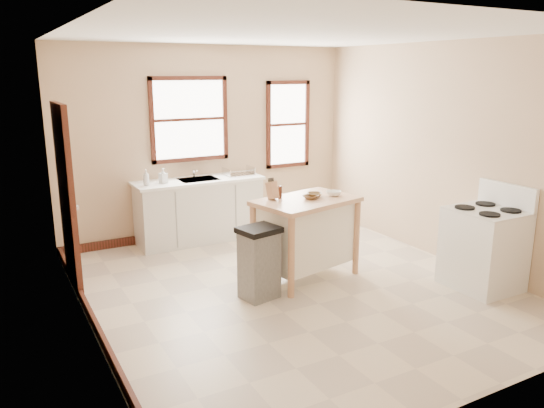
{
  "coord_description": "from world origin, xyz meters",
  "views": [
    {
      "loc": [
        -2.98,
        -4.85,
        2.42
      ],
      "look_at": [
        -0.08,
        0.4,
        0.92
      ],
      "focal_mm": 35.0,
      "sensor_mm": 36.0,
      "label": 1
    }
  ],
  "objects_px": {
    "soap_bottle_b": "(163,176)",
    "knife_block": "(272,191)",
    "bowl_a": "(311,197)",
    "gas_stove": "(485,237)",
    "bowl_b": "(315,195)",
    "bowl_c": "(334,193)",
    "dish_rack": "(239,172)",
    "soap_bottle_a": "(146,178)",
    "trash_bin": "(259,263)",
    "kitchen_island": "(306,238)",
    "pepper_grinder": "(280,192)"
  },
  "relations": [
    {
      "from": "kitchen_island",
      "to": "bowl_b",
      "type": "relative_size",
      "value": 6.61
    },
    {
      "from": "kitchen_island",
      "to": "trash_bin",
      "type": "xyz_separation_m",
      "value": [
        -0.77,
        -0.27,
        -0.08
      ]
    },
    {
      "from": "soap_bottle_a",
      "to": "knife_block",
      "type": "height_order",
      "value": "knife_block"
    },
    {
      "from": "soap_bottle_a",
      "to": "dish_rack",
      "type": "xyz_separation_m",
      "value": [
        1.41,
        0.07,
        -0.06
      ]
    },
    {
      "from": "bowl_b",
      "to": "soap_bottle_b",
      "type": "bearing_deg",
      "value": 124.15
    },
    {
      "from": "bowl_c",
      "to": "gas_stove",
      "type": "height_order",
      "value": "gas_stove"
    },
    {
      "from": "trash_bin",
      "to": "gas_stove",
      "type": "height_order",
      "value": "gas_stove"
    },
    {
      "from": "soap_bottle_b",
      "to": "knife_block",
      "type": "bearing_deg",
      "value": -83.44
    },
    {
      "from": "soap_bottle_a",
      "to": "knife_block",
      "type": "distance_m",
      "value": 1.99
    },
    {
      "from": "soap_bottle_a",
      "to": "bowl_c",
      "type": "relative_size",
      "value": 1.21
    },
    {
      "from": "dish_rack",
      "to": "bowl_b",
      "type": "relative_size",
      "value": 2.38
    },
    {
      "from": "bowl_c",
      "to": "dish_rack",
      "type": "bearing_deg",
      "value": 99.59
    },
    {
      "from": "dish_rack",
      "to": "knife_block",
      "type": "height_order",
      "value": "knife_block"
    },
    {
      "from": "knife_block",
      "to": "gas_stove",
      "type": "xyz_separation_m",
      "value": [
        1.97,
        -1.41,
        -0.48
      ]
    },
    {
      "from": "soap_bottle_b",
      "to": "bowl_a",
      "type": "xyz_separation_m",
      "value": [
        1.16,
        -1.96,
        -0.03
      ]
    },
    {
      "from": "bowl_a",
      "to": "dish_rack",
      "type": "bearing_deg",
      "value": 89.9
    },
    {
      "from": "soap_bottle_a",
      "to": "kitchen_island",
      "type": "xyz_separation_m",
      "value": [
        1.37,
        -1.88,
        -0.54
      ]
    },
    {
      "from": "trash_bin",
      "to": "dish_rack",
      "type": "bearing_deg",
      "value": 58.59
    },
    {
      "from": "dish_rack",
      "to": "kitchen_island",
      "type": "bearing_deg",
      "value": -72.43
    },
    {
      "from": "kitchen_island",
      "to": "knife_block",
      "type": "bearing_deg",
      "value": 142.43
    },
    {
      "from": "soap_bottle_b",
      "to": "bowl_b",
      "type": "distance_m",
      "value": 2.26
    },
    {
      "from": "soap_bottle_b",
      "to": "trash_bin",
      "type": "bearing_deg",
      "value": -97.74
    },
    {
      "from": "bowl_a",
      "to": "gas_stove",
      "type": "height_order",
      "value": "gas_stove"
    },
    {
      "from": "soap_bottle_b",
      "to": "knife_block",
      "type": "distance_m",
      "value": 1.92
    },
    {
      "from": "bowl_a",
      "to": "trash_bin",
      "type": "xyz_separation_m",
      "value": [
        -0.81,
        -0.25,
        -0.59
      ]
    },
    {
      "from": "soap_bottle_b",
      "to": "dish_rack",
      "type": "bearing_deg",
      "value": -15.55
    },
    {
      "from": "knife_block",
      "to": "trash_bin",
      "type": "distance_m",
      "value": 0.9
    },
    {
      "from": "pepper_grinder",
      "to": "knife_block",
      "type": "bearing_deg",
      "value": 178.95
    },
    {
      "from": "dish_rack",
      "to": "knife_block",
      "type": "distance_m",
      "value": 1.83
    },
    {
      "from": "knife_block",
      "to": "trash_bin",
      "type": "height_order",
      "value": "knife_block"
    },
    {
      "from": "bowl_c",
      "to": "trash_bin",
      "type": "bearing_deg",
      "value": -167.35
    },
    {
      "from": "trash_bin",
      "to": "soap_bottle_b",
      "type": "bearing_deg",
      "value": 87.61
    },
    {
      "from": "pepper_grinder",
      "to": "bowl_a",
      "type": "height_order",
      "value": "pepper_grinder"
    },
    {
      "from": "bowl_a",
      "to": "soap_bottle_a",
      "type": "bearing_deg",
      "value": 126.46
    },
    {
      "from": "soap_bottle_b",
      "to": "dish_rack",
      "type": "xyz_separation_m",
      "value": [
        1.16,
        0.02,
        -0.05
      ]
    },
    {
      "from": "bowl_b",
      "to": "bowl_a",
      "type": "bearing_deg",
      "value": -142.81
    },
    {
      "from": "bowl_a",
      "to": "bowl_c",
      "type": "xyz_separation_m",
      "value": [
        0.34,
        0.01,
        0.01
      ]
    },
    {
      "from": "soap_bottle_a",
      "to": "bowl_a",
      "type": "xyz_separation_m",
      "value": [
        1.41,
        -1.91,
        -0.04
      ]
    },
    {
      "from": "kitchen_island",
      "to": "bowl_c",
      "type": "height_order",
      "value": "bowl_c"
    },
    {
      "from": "soap_bottle_b",
      "to": "kitchen_island",
      "type": "distance_m",
      "value": 2.3
    },
    {
      "from": "bowl_a",
      "to": "bowl_c",
      "type": "height_order",
      "value": "bowl_c"
    },
    {
      "from": "soap_bottle_a",
      "to": "trash_bin",
      "type": "xyz_separation_m",
      "value": [
        0.6,
        -2.16,
        -0.63
      ]
    },
    {
      "from": "dish_rack",
      "to": "soap_bottle_b",
      "type": "bearing_deg",
      "value": -160.0
    },
    {
      "from": "kitchen_island",
      "to": "bowl_b",
      "type": "bearing_deg",
      "value": 9.04
    },
    {
      "from": "knife_block",
      "to": "gas_stove",
      "type": "relative_size",
      "value": 0.17
    },
    {
      "from": "soap_bottle_b",
      "to": "pepper_grinder",
      "type": "distance_m",
      "value": 1.96
    },
    {
      "from": "gas_stove",
      "to": "knife_block",
      "type": "bearing_deg",
      "value": 144.47
    },
    {
      "from": "pepper_grinder",
      "to": "bowl_a",
      "type": "distance_m",
      "value": 0.36
    },
    {
      "from": "kitchen_island",
      "to": "bowl_c",
      "type": "xyz_separation_m",
      "value": [
        0.38,
        -0.02,
        0.51
      ]
    },
    {
      "from": "dish_rack",
      "to": "bowl_c",
      "type": "distance_m",
      "value": 2.0
    }
  ]
}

